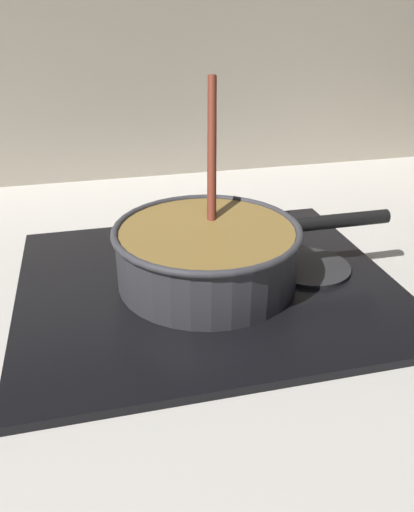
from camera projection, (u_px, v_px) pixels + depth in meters
The scene contains 6 objects.
ground at pixel (127, 414), 0.57m from camera, with size 2.40×1.60×0.04m, color beige.
backsplash_wall at pixel (82, 60), 1.12m from camera, with size 2.40×0.02×0.55m, color #B2A893.
hob_plate at pixel (207, 284), 0.78m from camera, with size 0.56×0.48×0.01m, color black.
burner_ring at pixel (207, 278), 0.77m from camera, with size 0.20×0.20×0.01m, color #592D0C.
spare_burner at pixel (309, 267), 0.81m from camera, with size 0.13×0.13×0.01m, color #262628.
cooking_pan at pixel (208, 253), 0.75m from camera, with size 0.43×0.29×0.28m.
Camera 1 is at (-0.01, -0.44, 0.40)m, focal length 35.60 mm.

